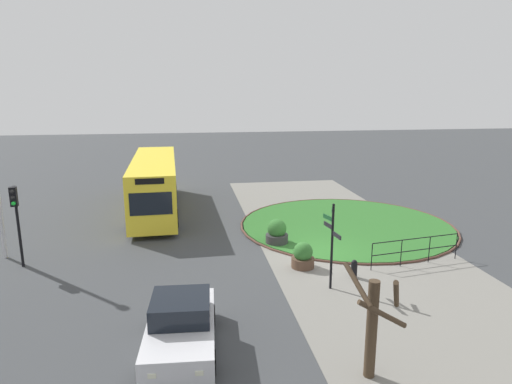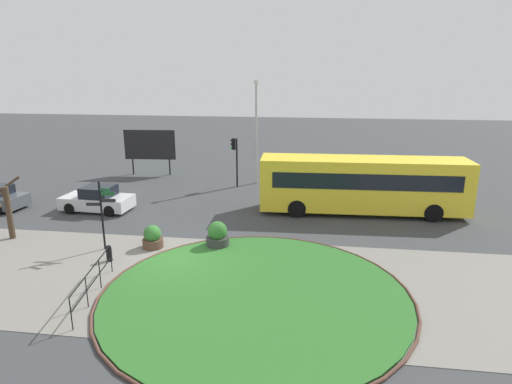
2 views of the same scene
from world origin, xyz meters
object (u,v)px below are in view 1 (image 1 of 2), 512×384
Objects in this scene: traffic_light_near at (15,209)px; signpost_directional at (332,239)px; planter_kerbside at (277,233)px; planter_near_signpost at (303,256)px; street_tree_bare at (373,322)px; bus_yellow at (155,183)px; car_near_lane at (181,326)px; bollard_foreground at (354,269)px.

signpost_directional is at bearing 64.04° from traffic_light_near.
signpost_directional is 5.28m from planter_kerbside.
planter_near_signpost is 0.36× the size of street_tree_bare.
bus_yellow reaches higher than car_near_lane.
traffic_light_near reaches higher than planter_kerbside.
traffic_light_near is 3.15× the size of planter_near_signpost.
bus_yellow is at bearing 141.30° from traffic_light_near.
street_tree_bare is (-5.97, 1.87, 1.17)m from bollard_foreground.
traffic_light_near is at bearing 81.20° from planter_near_signpost.
traffic_light_near is 11.69m from planter_near_signpost.
bollard_foreground is at bearing -127.71° from planter_near_signpost.
traffic_light_near reaches higher than planter_near_signpost.
bus_yellow is at bearing 35.91° from bollard_foreground.
car_near_lane is at bearing 120.38° from bollard_foreground.
signpost_directional is 12.48m from traffic_light_near.
signpost_directional reaches higher than bus_yellow.
traffic_light_near is 14.44m from street_tree_bare.
car_near_lane is 9.23m from planter_kerbside.
traffic_light_near is at bearing 76.77° from bollard_foreground.
bus_yellow is (11.32, 8.20, 1.34)m from bollard_foreground.
planter_near_signpost is at bearing 31.14° from bus_yellow.
car_near_lane is at bearing 136.64° from planter_near_signpost.
car_near_lane reaches higher than planter_near_signpost.
bollard_foreground is 0.06× the size of bus_yellow.
signpost_directional is 0.79× the size of car_near_lane.
traffic_light_near is at bearing 72.14° from signpost_directional.
car_near_lane is (-15.18, -1.62, -1.05)m from bus_yellow.
planter_near_signpost reaches higher than bollard_foreground.
planter_kerbside is (4.26, 2.18, 0.17)m from bollard_foreground.
street_tree_bare is at bearing 69.10° from car_near_lane.
signpost_directional is 0.95× the size of traffic_light_near.
signpost_directional is 2.98× the size of planter_near_signpost.
planter_kerbside is at bearing 154.87° from car_near_lane.
traffic_light_near is (6.93, 6.50, 1.84)m from car_near_lane.
bus_yellow is at bearing 30.06° from signpost_directional.
bollard_foreground is at bearing 34.04° from bus_yellow.
bus_yellow is (12.07, 6.99, -0.19)m from signpost_directional.
street_tree_bare is at bearing -178.23° from planter_kerbside.
signpost_directional is at bearing 123.36° from car_near_lane.
street_tree_bare reaches higher than planter_kerbside.
signpost_directional is 5.28m from street_tree_bare.
signpost_directional is 2.55m from planter_near_signpost.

